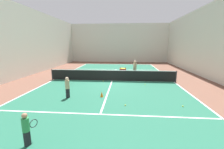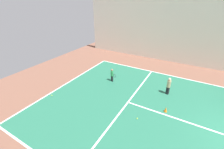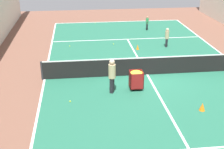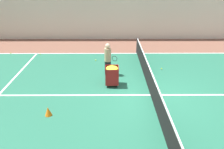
{
  "view_description": "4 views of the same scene",
  "coord_description": "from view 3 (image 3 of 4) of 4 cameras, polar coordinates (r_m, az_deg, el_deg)",
  "views": [
    {
      "loc": [
        1.08,
        -12.93,
        3.17
      ],
      "look_at": [
        0.0,
        0.0,
        0.6
      ],
      "focal_mm": 24.0,
      "sensor_mm": 36.0,
      "label": 1
    },
    {
      "loc": [
        7.5,
        -3.5,
        6.2
      ],
      "look_at": [
        -1.96,
        -8.9,
        0.61
      ],
      "focal_mm": 24.0,
      "sensor_mm": 36.0,
      "label": 2
    },
    {
      "loc": [
        3.66,
        14.97,
        6.6
      ],
      "look_at": [
        2.12,
        1.87,
        0.92
      ],
      "focal_mm": 50.0,
      "sensor_mm": 36.0,
      "label": 3
    },
    {
      "loc": [
        -8.13,
        1.7,
        4.75
      ],
      "look_at": [
        0.94,
        1.66,
        0.55
      ],
      "focal_mm": 35.0,
      "sensor_mm": 36.0,
      "label": 4
    }
  ],
  "objects": [
    {
      "name": "ground_plane",
      "position": [
        16.76,
        6.47,
        -0.03
      ],
      "size": [
        34.74,
        34.74,
        0.0
      ],
      "primitive_type": "plane",
      "color": "brown"
    },
    {
      "name": "court_playing_area",
      "position": [
        16.76,
        6.47,
        -0.03
      ],
      "size": [
        10.82,
        23.82,
        0.0
      ],
      "color": "#23664C",
      "rests_on": "ground"
    },
    {
      "name": "line_baseline_near",
      "position": [
        27.92,
        1.03,
        9.64
      ],
      "size": [
        10.82,
        0.1,
        0.0
      ],
      "primitive_type": "cube",
      "color": "white",
      "rests_on": "ground"
    },
    {
      "name": "line_sideline_right",
      "position": [
        16.45,
        -12.23,
        -0.89
      ],
      "size": [
        0.1,
        23.82,
        0.0
      ],
      "primitive_type": "cube",
      "color": "white",
      "rests_on": "ground"
    },
    {
      "name": "line_service_near",
      "position": [
        22.8,
        2.84,
        6.47
      ],
      "size": [
        10.82,
        0.1,
        0.0
      ],
      "primitive_type": "cube",
      "color": "white",
      "rests_on": "ground"
    },
    {
      "name": "line_centre_service",
      "position": [
        16.76,
        6.47,
        -0.02
      ],
      "size": [
        0.1,
        13.1,
        0.0
      ],
      "primitive_type": "cube",
      "color": "white",
      "rests_on": "ground"
    },
    {
      "name": "tennis_net",
      "position": [
        16.57,
        6.55,
        1.6
      ],
      "size": [
        11.12,
        0.1,
        0.99
      ],
      "color": "#2D2D33",
      "rests_on": "ground"
    },
    {
      "name": "player_near_baseline",
      "position": [
        25.22,
        6.45,
        9.49
      ],
      "size": [
        0.29,
        0.57,
        1.11
      ],
      "rotation": [
        0.0,
        0.0,
        1.15
      ],
      "color": "black",
      "rests_on": "ground"
    },
    {
      "name": "coach_at_net",
      "position": [
        14.36,
        0.0,
        0.15
      ],
      "size": [
        0.44,
        0.69,
        1.66
      ],
      "rotation": [
        0.0,
        0.0,
        -1.97
      ],
      "color": "black",
      "rests_on": "ground"
    },
    {
      "name": "child_midcourt",
      "position": [
        21.2,
        10.02,
        6.91
      ],
      "size": [
        0.35,
        0.35,
        1.29
      ],
      "rotation": [
        0.0,
        0.0,
        1.12
      ],
      "color": "black",
      "rests_on": "ground"
    },
    {
      "name": "ball_cart",
      "position": [
        14.83,
        4.46,
        -0.37
      ],
      "size": [
        0.63,
        0.6,
        0.93
      ],
      "color": "maroon",
      "rests_on": "ground"
    },
    {
      "name": "training_cone_0",
      "position": [
        13.7,
        16.18,
        -5.67
      ],
      "size": [
        0.26,
        0.26,
        0.35
      ],
      "primitive_type": "cone",
      "color": "orange",
      "rests_on": "ground"
    },
    {
      "name": "training_cone_1",
      "position": [
        20.58,
        4.71,
        5.04
      ],
      "size": [
        0.19,
        0.19,
        0.34
      ],
      "primitive_type": "cone",
      "color": "orange",
      "rests_on": "ground"
    },
    {
      "name": "tennis_ball_0",
      "position": [
        14.0,
        -7.67,
        -4.88
      ],
      "size": [
        0.07,
        0.07,
        0.07
      ],
      "primitive_type": "sphere",
      "color": "yellow",
      "rests_on": "ground"
    },
    {
      "name": "tennis_ball_1",
      "position": [
        17.12,
        8.77,
        0.48
      ],
      "size": [
        0.07,
        0.07,
        0.07
      ],
      "primitive_type": "sphere",
      "color": "yellow",
      "rests_on": "ground"
    },
    {
      "name": "tennis_ball_2",
      "position": [
        21.6,
        0.26,
        5.62
      ],
      "size": [
        0.07,
        0.07,
        0.07
      ],
      "primitive_type": "sphere",
      "color": "yellow",
      "rests_on": "ground"
    },
    {
      "name": "tennis_ball_3",
      "position": [
        21.35,
        -7.72,
        5.19
      ],
      "size": [
        0.07,
        0.07,
        0.07
      ],
      "primitive_type": "sphere",
      "color": "yellow",
      "rests_on": "ground"
    },
    {
      "name": "tennis_ball_4",
      "position": [
        27.38,
        -3.08,
        9.4
      ],
      "size": [
        0.07,
        0.07,
        0.07
      ],
      "primitive_type": "sphere",
      "color": "yellow",
      "rests_on": "ground"
    },
    {
      "name": "tennis_ball_7",
      "position": [
        27.51,
        12.79,
        8.93
      ],
      "size": [
        0.07,
        0.07,
        0.07
      ],
      "primitive_type": "sphere",
      "color": "yellow",
      "rests_on": "ground"
    },
    {
      "name": "tennis_ball_8",
      "position": [
        17.34,
        -3.28,
        1.03
      ],
      "size": [
        0.07,
        0.07,
        0.07
      ],
      "primitive_type": "sphere",
      "color": "yellow",
      "rests_on": "ground"
    }
  ]
}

